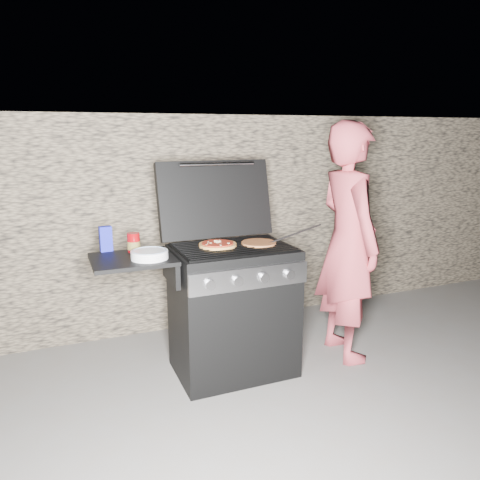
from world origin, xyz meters
name	(u,v)px	position (x,y,z in m)	size (l,w,h in m)	color
ground	(234,370)	(0.00, 0.00, 0.00)	(50.00, 50.00, 0.00)	#68615B
stone_wall	(189,221)	(0.00, 1.05, 0.90)	(8.00, 0.35, 1.80)	gray
gas_grill	(199,315)	(-0.25, 0.00, 0.46)	(1.34, 0.79, 0.91)	black
pizza_topped	(218,244)	(-0.09, 0.04, 0.93)	(0.25, 0.25, 0.03)	#C4844D
pizza_plain	(259,243)	(0.19, 0.00, 0.92)	(0.24, 0.24, 0.01)	#D37842
sauce_jar	(134,242)	(-0.64, 0.14, 0.96)	(0.08, 0.08, 0.12)	maroon
blue_carton	(106,239)	(-0.80, 0.22, 0.99)	(0.08, 0.04, 0.17)	#151BA2
plate_stack	(150,255)	(-0.58, -0.07, 0.93)	(0.23, 0.23, 0.05)	white
person	(348,243)	(0.88, -0.06, 0.87)	(0.64, 0.42, 1.74)	#B13D46
tongs	(294,234)	(0.46, 0.00, 0.96)	(0.01, 0.01, 0.50)	black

